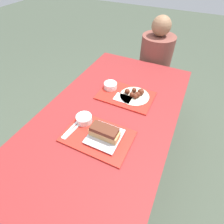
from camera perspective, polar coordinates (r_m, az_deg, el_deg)
ground_plane at (r=1.87m, az=-0.99°, el=-17.32°), size 12.00×12.00×0.00m
picnic_table at (r=1.32m, az=-1.35°, el=-3.58°), size 0.93×1.71×0.76m
picnic_bench_far at (r=2.28m, az=11.17°, el=10.07°), size 0.88×0.28×0.46m
tray_near at (r=1.12m, az=-4.71°, el=-7.93°), size 0.43×0.28×0.01m
tray_far at (r=1.41m, az=4.45°, el=5.38°), size 0.43×0.28×0.01m
bowl_coleslaw_near at (r=1.19m, az=-9.12°, el=-2.13°), size 0.11×0.11×0.05m
brisket_sandwich_plate at (r=1.08m, az=-2.49°, el=-7.12°), size 0.20×0.20×0.09m
plastic_fork_near at (r=1.18m, az=-13.41°, el=-5.42°), size 0.03×0.17×0.00m
plastic_knife_near at (r=1.17m, az=-12.53°, el=-5.80°), size 0.04×0.17×0.00m
condiment_packet at (r=1.15m, az=-3.45°, el=-5.29°), size 0.04×0.03×0.01m
bowl_coleslaw_far at (r=1.46m, az=-0.51°, el=8.71°), size 0.11×0.11×0.05m
wings_plate_far at (r=1.39m, az=7.50°, el=5.72°), size 0.23×0.23×0.06m
napkin_far at (r=1.37m, az=3.58°, el=4.49°), size 0.13×0.09×0.01m
person_seated_across at (r=2.09m, az=14.15°, el=17.59°), size 0.35×0.35×0.69m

